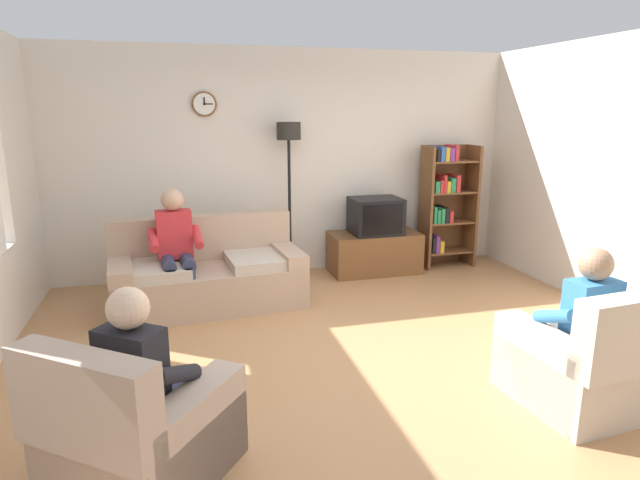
{
  "coord_description": "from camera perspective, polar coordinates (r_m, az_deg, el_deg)",
  "views": [
    {
      "loc": [
        -1.33,
        -3.84,
        2.0
      ],
      "look_at": [
        -0.07,
        0.87,
        0.81
      ],
      "focal_mm": 30.19,
      "sensor_mm": 36.0,
      "label": 1
    }
  ],
  "objects": [
    {
      "name": "ground_plane",
      "position": [
        4.52,
        3.8,
        -12.49
      ],
      "size": [
        12.0,
        12.0,
        0.0
      ],
      "primitive_type": "plane",
      "color": "#B27F51"
    },
    {
      "name": "back_wall_assembly",
      "position": [
        6.66,
        -3.45,
        8.15
      ],
      "size": [
        6.2,
        0.17,
        2.7
      ],
      "color": "silver",
      "rests_on": "ground_plane"
    },
    {
      "name": "couch",
      "position": [
        5.69,
        -11.79,
        -3.79
      ],
      "size": [
        1.97,
        1.04,
        0.9
      ],
      "color": "tan",
      "rests_on": "ground_plane"
    },
    {
      "name": "tv_stand",
      "position": [
        6.75,
        5.76,
        -1.32
      ],
      "size": [
        1.1,
        0.56,
        0.5
      ],
      "color": "brown",
      "rests_on": "ground_plane"
    },
    {
      "name": "tv",
      "position": [
        6.62,
        5.93,
        2.56
      ],
      "size": [
        0.6,
        0.49,
        0.44
      ],
      "color": "black",
      "rests_on": "tv_stand"
    },
    {
      "name": "bookshelf",
      "position": [
        7.08,
        13.08,
        3.97
      ],
      "size": [
        0.68,
        0.36,
        1.56
      ],
      "color": "brown",
      "rests_on": "ground_plane"
    },
    {
      "name": "floor_lamp",
      "position": [
        6.34,
        -3.31,
        8.77
      ],
      "size": [
        0.28,
        0.28,
        1.85
      ],
      "color": "black",
      "rests_on": "ground_plane"
    },
    {
      "name": "armchair_near_window",
      "position": [
        3.24,
        -18.67,
        -18.87
      ],
      "size": [
        1.17,
        1.19,
        0.9
      ],
      "color": "tan",
      "rests_on": "ground_plane"
    },
    {
      "name": "armchair_near_bookshelf",
      "position": [
        4.19,
        26.15,
        -11.82
      ],
      "size": [
        0.87,
        0.95,
        0.9
      ],
      "color": "#BCAD99",
      "rests_on": "ground_plane"
    },
    {
      "name": "person_on_couch",
      "position": [
        5.47,
        -15.03,
        -0.47
      ],
      "size": [
        0.54,
        0.56,
        1.24
      ],
      "color": "red",
      "rests_on": "ground_plane"
    },
    {
      "name": "person_in_left_armchair",
      "position": [
        3.14,
        -18.02,
        -13.28
      ],
      "size": [
        0.62,
        0.64,
        1.12
      ],
      "color": "black",
      "rests_on": "ground_plane"
    },
    {
      "name": "person_in_right_armchair",
      "position": [
        4.13,
        25.73,
        -7.4
      ],
      "size": [
        0.54,
        0.56,
        1.12
      ],
      "color": "#3372B2",
      "rests_on": "ground_plane"
    }
  ]
}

